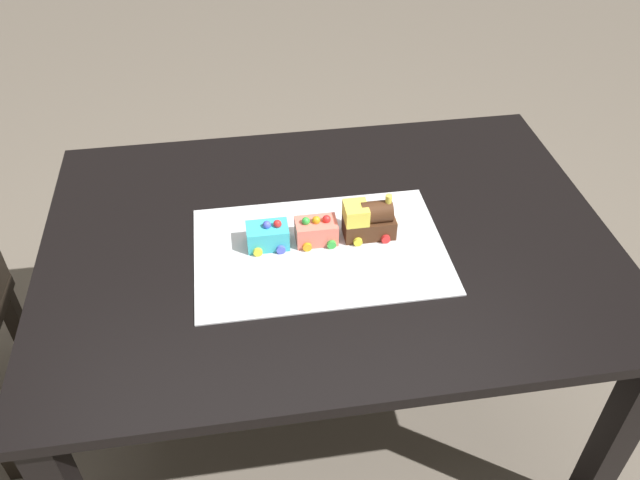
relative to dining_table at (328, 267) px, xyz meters
The scene contains 6 objects.
ground_plane 0.63m from the dining_table, ahead, with size 8.00×8.00×0.00m, color #6B6054.
dining_table is the anchor object (origin of this frame).
cake_board 0.12m from the dining_table, 61.22° to the left, with size 0.60×0.40×0.00m, color silver.
cake_locomotive 0.19m from the dining_table, behind, with size 0.14×0.08×0.12m.
cake_car_caboose_coral 0.14m from the dining_table, 25.33° to the left, with size 0.10×0.08×0.07m.
cake_car_flatbed_turquoise 0.21m from the dining_table, ahead, with size 0.10×0.08×0.07m.
Camera 1 is at (0.21, 1.20, 1.77)m, focal length 36.27 mm.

